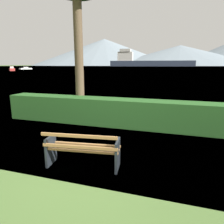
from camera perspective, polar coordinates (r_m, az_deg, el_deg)
ground_plane at (r=5.02m, az=-7.71°, el=-14.40°), size 1400.00×1400.00×0.00m
water_surface at (r=313.29m, az=17.75°, el=11.86°), size 620.00×620.00×0.00m
park_bench at (r=4.79m, az=-8.08°, el=-10.19°), size 1.72×0.79×0.87m
hedge_row at (r=7.88m, az=2.81°, el=-0.17°), size 9.66×0.86×1.03m
cargo_ship_large at (r=297.31m, az=9.06°, el=13.54°), size 113.55×26.03×23.36m
sailboat_mid at (r=88.09m, az=-25.80°, el=10.53°), size 4.52×4.32×1.68m
tender_far at (r=113.15m, az=-22.60°, el=10.98°), size 4.03×6.12×1.24m
distant_hills at (r=579.11m, az=19.23°, el=15.62°), size 776.43×433.43×87.58m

